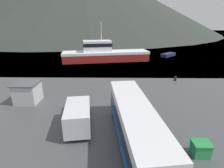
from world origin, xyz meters
TOP-DOWN VIEW (x-y plane):
  - water_surface at (0.00, 142.91)m, footprint 240.00×240.00m
  - tour_bus at (-1.15, 5.41)m, footprint 4.00×12.03m
  - delivery_van at (-6.13, 7.97)m, footprint 3.07×6.50m
  - fishing_boat at (-5.38, 37.10)m, footprint 21.85×8.79m
  - storage_bin at (3.64, 4.09)m, footprint 1.31×1.12m
  - dock_kiosk at (-13.34, 13.05)m, footprint 2.85×2.93m
  - small_boat at (12.56, 43.51)m, footprint 5.04×5.05m
  - mooring_bollard at (7.48, 21.60)m, footprint 0.44×0.44m

SIDE VIEW (x-z plane):
  - water_surface at x=0.00m, z-range 0.00..0.00m
  - mooring_bollard at x=7.48m, z-range 0.02..0.81m
  - small_boat at x=12.56m, z-range 0.00..0.88m
  - storage_bin at x=3.64m, z-range 0.01..1.14m
  - delivery_van at x=-6.13m, z-range 0.07..2.42m
  - dock_kiosk at x=-13.34m, z-range 0.01..2.52m
  - fishing_boat at x=-5.38m, z-range -2.82..6.59m
  - tour_bus at x=-1.15m, z-range 0.21..3.61m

